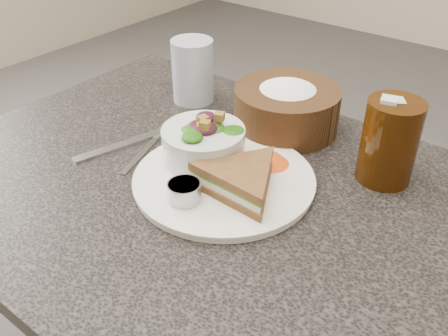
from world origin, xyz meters
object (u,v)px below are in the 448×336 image
at_px(sandwich, 241,180).
at_px(water_glass, 193,71).
at_px(dinner_plate, 224,180).
at_px(salad_bowl, 203,139).
at_px(dining_table, 219,335).
at_px(cola_glass, 390,138).
at_px(dressing_ramekin, 184,192).
at_px(bread_basket, 287,102).

xyz_separation_m(sandwich, water_glass, (-0.29, 0.22, 0.03)).
bearing_deg(dinner_plate, salad_bowl, 161.18).
bearing_deg(dinner_plate, water_glass, 139.94).
distance_m(dining_table, dinner_plate, 0.38).
height_order(salad_bowl, cola_glass, cola_glass).
bearing_deg(cola_glass, dining_table, -136.35).
bearing_deg(dining_table, dinner_plate, 80.77).
relative_size(dressing_ramekin, water_glass, 0.39).
relative_size(sandwich, dressing_ramekin, 3.23).
height_order(salad_bowl, bread_basket, bread_basket).
distance_m(sandwich, water_glass, 0.36).
height_order(dressing_ramekin, water_glass, water_glass).
distance_m(sandwich, dressing_ramekin, 0.09).
xyz_separation_m(salad_bowl, water_glass, (-0.18, 0.18, 0.01)).
distance_m(dining_table, salad_bowl, 0.43).
height_order(dinner_plate, salad_bowl, salad_bowl).
bearing_deg(dressing_ramekin, cola_glass, 51.69).
relative_size(dining_table, dinner_plate, 3.42).
bearing_deg(bread_basket, cola_glass, -11.23).
xyz_separation_m(dinner_plate, sandwich, (0.05, -0.02, 0.03)).
distance_m(dining_table, sandwich, 0.41).
relative_size(dining_table, cola_glass, 6.63).
height_order(dining_table, water_glass, water_glass).
bearing_deg(dining_table, dressing_ramekin, -95.34).
xyz_separation_m(dining_table, cola_glass, (0.20, 0.19, 0.45)).
bearing_deg(water_glass, bread_basket, 3.85).
bearing_deg(dining_table, water_glass, 137.64).
bearing_deg(cola_glass, dinner_plate, -138.34).
height_order(dining_table, dressing_ramekin, dressing_ramekin).
distance_m(salad_bowl, dressing_ramekin, 0.12).
bearing_deg(bread_basket, water_glass, -176.15).
relative_size(sandwich, salad_bowl, 1.19).
distance_m(salad_bowl, water_glass, 0.26).
relative_size(salad_bowl, dressing_ramekin, 2.72).
xyz_separation_m(dressing_ramekin, bread_basket, (-0.01, 0.30, 0.03)).
distance_m(dining_table, water_glass, 0.55).
bearing_deg(water_glass, cola_glass, -3.68).
distance_m(dining_table, cola_glass, 0.53).
distance_m(dining_table, bread_basket, 0.49).
relative_size(sandwich, cola_glass, 1.10).
distance_m(sandwich, bread_basket, 0.24).
bearing_deg(sandwich, cola_glass, 54.35).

